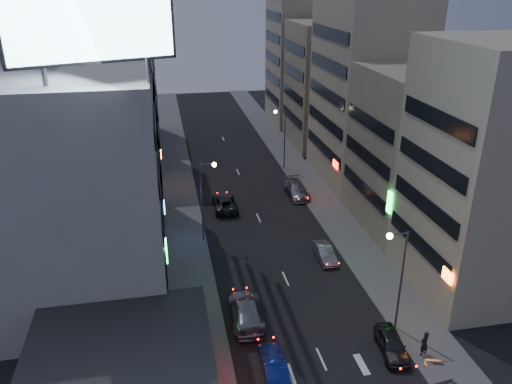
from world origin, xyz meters
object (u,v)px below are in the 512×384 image
object	(u,v)px
road_car_silver	(246,311)
scooter_black_b	(453,371)
parked_car_left	(225,203)
scooter_blue	(461,380)
road_car_blue	(274,365)
scooter_silver_b	(443,353)
parked_car_right_near	(392,344)
parked_car_right_far	(297,189)
scooter_silver_a	(462,381)
person	(424,343)
parked_car_right_mid	(325,253)

from	to	relation	value
road_car_silver	scooter_black_b	size ratio (longest dim) A/B	2.83
parked_car_left	scooter_blue	size ratio (longest dim) A/B	3.04
road_car_blue	scooter_silver_b	world-z (taller)	road_car_blue
parked_car_left	scooter_black_b	xyz separation A→B (m)	(10.85, -28.45, 0.00)
parked_car_left	scooter_silver_b	distance (m)	29.00
parked_car_right_near	scooter_blue	distance (m)	4.85
parked_car_left	parked_car_right_far	world-z (taller)	parked_car_right_far
road_car_blue	road_car_silver	bearing A→B (deg)	-80.09
scooter_black_b	scooter_silver_a	bearing A→B (deg)	-179.06
parked_car_right_far	person	xyz separation A→B (m)	(1.32, -27.99, 0.26)
parked_car_left	scooter_blue	world-z (taller)	parked_car_left
road_car_silver	scooter_blue	bearing A→B (deg)	145.81
road_car_blue	person	size ratio (longest dim) A/B	2.26
parked_car_right_mid	scooter_silver_a	size ratio (longest dim) A/B	2.27
road_car_blue	scooter_black_b	xyz separation A→B (m)	(11.13, -2.80, 0.04)
parked_car_right_mid	scooter_black_b	bearing A→B (deg)	-77.20
road_car_silver	scooter_silver_a	size ratio (longest dim) A/B	3.31
parked_car_right_far	road_car_silver	size ratio (longest dim) A/B	0.96
scooter_silver_a	scooter_black_b	size ratio (longest dim) A/B	0.85
parked_car_right_near	person	size ratio (longest dim) A/B	2.18
parked_car_right_far	person	world-z (taller)	person
scooter_blue	person	bearing A→B (deg)	-4.80
parked_car_left	scooter_black_b	world-z (taller)	parked_car_left
scooter_silver_a	parked_car_right_mid	bearing A→B (deg)	32.82
parked_car_right_far	scooter_blue	size ratio (longest dim) A/B	3.15
road_car_silver	scooter_black_b	world-z (taller)	road_car_silver
parked_car_right_far	scooter_silver_b	bearing A→B (deg)	-85.38
road_car_blue	scooter_silver_a	bearing A→B (deg)	164.44
parked_car_right_mid	person	size ratio (longest dim) A/B	2.10
parked_car_left	scooter_silver_a	size ratio (longest dim) A/B	3.06
scooter_black_b	scooter_silver_b	distance (m)	1.71
road_car_silver	parked_car_right_mid	bearing A→B (deg)	-136.12
scooter_silver_a	scooter_blue	world-z (taller)	scooter_blue
person	scooter_silver_b	size ratio (longest dim) A/B	1.00
road_car_blue	scooter_black_b	world-z (taller)	road_car_blue
parked_car_right_far	parked_car_right_near	bearing A→B (deg)	-91.42
parked_car_left	road_car_blue	bearing A→B (deg)	90.56
parked_car_right_near	road_car_blue	xyz separation A→B (m)	(-8.44, -0.41, 0.00)
parked_car_left	person	world-z (taller)	person
parked_car_right_far	road_car_blue	xyz separation A→B (m)	(-9.10, -27.64, -0.10)
parked_car_right_mid	parked_car_right_far	size ratio (longest dim) A/B	0.72
parked_car_left	road_car_silver	size ratio (longest dim) A/B	0.92
scooter_blue	parked_car_right_mid	bearing A→B (deg)	-9.05
scooter_black_b	scooter_blue	bearing A→B (deg)	-173.15
parked_car_right_mid	parked_car_left	size ratio (longest dim) A/B	0.74
parked_car_right_mid	scooter_silver_b	size ratio (longest dim) A/B	2.11
parked_car_right_mid	parked_car_left	bearing A→B (deg)	122.10
road_car_blue	scooter_blue	distance (m)	11.85
parked_car_right_mid	road_car_blue	distance (m)	15.31
parked_car_right_mid	parked_car_left	xyz separation A→B (m)	(-7.52, 12.48, 0.09)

